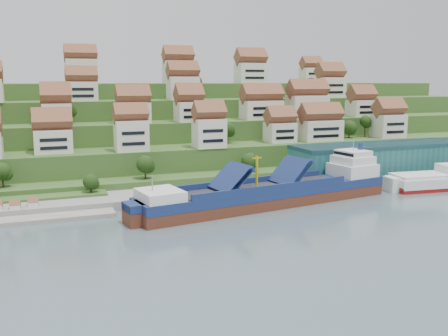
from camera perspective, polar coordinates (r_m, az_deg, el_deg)
name	(u,v)px	position (r m, az deg, el deg)	size (l,w,h in m)	color
ground	(255,206)	(130.26, 3.60, -4.37)	(300.00, 300.00, 0.00)	slate
quay	(296,185)	(151.82, 8.19, -1.97)	(180.00, 14.00, 2.20)	gray
pebble_beach	(16,213)	(131.12, -22.67, -4.82)	(45.00, 20.00, 1.00)	gray
hillside	(161,129)	(225.74, -7.19, 4.40)	(260.00, 128.00, 31.00)	#2D4C1E
hillside_village	(186,103)	(182.57, -4.42, 7.38)	(160.21, 63.71, 29.40)	silver
hillside_trees	(187,122)	(170.62, -4.22, 5.30)	(143.25, 60.72, 31.47)	#234115
warehouse	(380,159)	(169.87, 17.43, 1.03)	(60.00, 15.00, 10.00)	#225C5D
flagpole	(299,170)	(145.54, 8.54, -0.17)	(1.28, 0.16, 8.00)	gray
beach_huts	(6,209)	(129.64, -23.62, -4.32)	(14.40, 3.70, 2.20)	white
cargo_ship	(275,193)	(131.80, 5.80, -2.86)	(72.41, 22.40, 15.79)	#542919
second_ship	(435,181)	(163.14, 22.94, -1.39)	(27.59, 12.46, 7.76)	maroon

